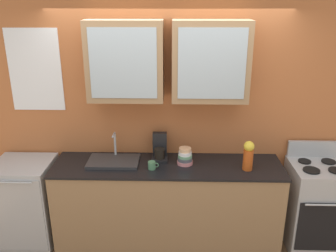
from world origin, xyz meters
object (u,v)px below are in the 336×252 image
object	(u,v)px
sink_faucet	(114,161)
bowl_stack	(185,157)
coffee_maker	(160,150)
cup_near_sink	(152,165)
dishwasher	(27,202)
vase	(248,155)
stove_range	(314,205)

from	to	relation	value
sink_faucet	bowl_stack	world-z (taller)	sink_faucet
sink_faucet	coffee_maker	size ratio (longest dim) A/B	1.86
sink_faucet	cup_near_sink	world-z (taller)	sink_faucet
dishwasher	vase	bearing A→B (deg)	-1.83
coffee_maker	bowl_stack	bearing A→B (deg)	-23.76
stove_range	bowl_stack	xyz separation A→B (m)	(-1.41, 0.03, 0.54)
vase	cup_near_sink	distance (m)	0.99
vase	dishwasher	size ratio (longest dim) A/B	0.33
stove_range	dishwasher	distance (m)	3.15
sink_faucet	dishwasher	bearing A→B (deg)	-177.02
cup_near_sink	coffee_maker	distance (m)	0.27
dishwasher	coffee_maker	size ratio (longest dim) A/B	3.24
sink_faucet	dishwasher	world-z (taller)	sink_faucet
vase	coffee_maker	size ratio (longest dim) A/B	1.07
vase	dishwasher	xyz separation A→B (m)	(-2.38, 0.08, -0.63)
stove_range	coffee_maker	size ratio (longest dim) A/B	3.86
sink_faucet	dishwasher	distance (m)	1.10
cup_near_sink	dishwasher	distance (m)	1.50
stove_range	cup_near_sink	distance (m)	1.82
vase	coffee_maker	xyz separation A→B (m)	(-0.91, 0.24, -0.05)
coffee_maker	sink_faucet	bearing A→B (deg)	-167.54
stove_range	sink_faucet	xyz separation A→B (m)	(-2.17, 0.05, 0.48)
bowl_stack	dishwasher	xyz separation A→B (m)	(-1.74, -0.04, -0.55)
stove_range	dishwasher	world-z (taller)	stove_range
vase	cup_near_sink	size ratio (longest dim) A/B	2.79
stove_range	sink_faucet	size ratio (longest dim) A/B	2.07
sink_faucet	dishwasher	size ratio (longest dim) A/B	0.57
sink_faucet	bowl_stack	size ratio (longest dim) A/B	2.98
bowl_stack	sink_faucet	bearing A→B (deg)	179.08
sink_faucet	coffee_maker	bearing A→B (deg)	12.46
stove_range	bowl_stack	distance (m)	1.51
bowl_stack	coffee_maker	xyz separation A→B (m)	(-0.27, 0.12, 0.03)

